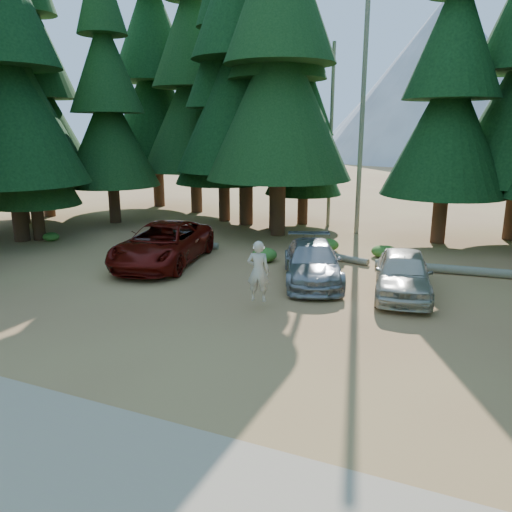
% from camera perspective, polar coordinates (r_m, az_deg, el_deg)
% --- Properties ---
extents(ground, '(160.00, 160.00, 0.00)m').
position_cam_1_polar(ground, '(14.55, -4.29, -7.82)').
color(ground, '#986240').
rests_on(ground, ground).
extents(gravel_strip, '(26.00, 3.50, 0.01)m').
position_cam_1_polar(gravel_strip, '(9.96, -23.09, -20.30)').
color(gravel_strip, tan).
rests_on(gravel_strip, ground).
extents(forest_belt_north, '(36.00, 7.00, 22.00)m').
position_cam_1_polar(forest_belt_north, '(28.17, 10.01, 2.93)').
color(forest_belt_north, black).
rests_on(forest_belt_north, ground).
extents(snag_front, '(0.24, 0.24, 12.00)m').
position_cam_1_polar(snag_front, '(26.97, 12.03, 15.17)').
color(snag_front, '#6F6959').
rests_on(snag_front, ground).
extents(snag_back, '(0.20, 0.20, 10.00)m').
position_cam_1_polar(snag_back, '(28.89, 8.56, 13.26)').
color(snag_back, '#6F6959').
rests_on(snag_back, ground).
extents(mountain_peak, '(48.00, 50.00, 28.00)m').
position_cam_1_polar(mountain_peak, '(100.78, 19.25, 17.73)').
color(mountain_peak, gray).
rests_on(mountain_peak, ground).
extents(red_pickup, '(3.93, 6.51, 1.69)m').
position_cam_1_polar(red_pickup, '(21.00, -10.58, 1.37)').
color(red_pickup, '#5D0C07').
rests_on(red_pickup, ground).
extents(silver_minivan_center, '(3.65, 5.33, 1.43)m').
position_cam_1_polar(silver_minivan_center, '(18.44, 6.46, -0.70)').
color(silver_minivan_center, '#919498').
rests_on(silver_minivan_center, ground).
extents(silver_minivan_right, '(2.48, 4.71, 1.53)m').
position_cam_1_polar(silver_minivan_right, '(17.49, 16.47, -1.89)').
color(silver_minivan_right, beige).
rests_on(silver_minivan_right, ground).
extents(frisbee_player, '(0.79, 0.61, 1.93)m').
position_cam_1_polar(frisbee_player, '(15.37, 0.26, -1.72)').
color(frisbee_player, beige).
rests_on(frisbee_player, ground).
extents(log_left, '(4.39, 0.94, 0.31)m').
position_cam_1_polar(log_left, '(24.13, -9.30, 1.43)').
color(log_left, '#6F6959').
rests_on(log_left, ground).
extents(log_mid, '(3.48, 1.24, 0.29)m').
position_cam_1_polar(log_mid, '(21.77, 8.54, 0.02)').
color(log_mid, '#6F6959').
rests_on(log_mid, ground).
extents(log_right, '(5.42, 0.86, 0.35)m').
position_cam_1_polar(log_right, '(20.77, 20.90, -1.41)').
color(log_right, '#6F6959').
rests_on(log_right, ground).
extents(shrub_far_left, '(0.96, 0.96, 0.53)m').
position_cam_1_polar(shrub_far_left, '(23.03, -10.40, 1.03)').
color(shrub_far_left, '#2C6B20').
rests_on(shrub_far_left, ground).
extents(shrub_left, '(0.92, 0.92, 0.51)m').
position_cam_1_polar(shrub_left, '(23.27, -6.83, 1.28)').
color(shrub_left, '#2C6B20').
rests_on(shrub_left, ground).
extents(shrub_center_left, '(1.07, 1.07, 0.59)m').
position_cam_1_polar(shrub_center_left, '(21.11, 0.96, 0.14)').
color(shrub_center_left, '#2C6B20').
rests_on(shrub_center_left, ground).
extents(shrub_center_right, '(1.00, 1.00, 0.55)m').
position_cam_1_polar(shrub_center_right, '(23.26, 8.22, 1.28)').
color(shrub_center_right, '#2C6B20').
rests_on(shrub_center_right, ground).
extents(shrub_right, '(0.91, 0.91, 0.50)m').
position_cam_1_polar(shrub_right, '(22.57, 14.18, 0.52)').
color(shrub_right, '#2C6B20').
rests_on(shrub_right, ground).
extents(shrub_far_right, '(0.91, 0.91, 0.50)m').
position_cam_1_polar(shrub_far_right, '(22.59, 14.70, 0.51)').
color(shrub_far_right, '#2C6B20').
rests_on(shrub_far_right, ground).
extents(shrub_edge_west, '(0.79, 0.79, 0.44)m').
position_cam_1_polar(shrub_edge_west, '(27.03, -22.38, 2.05)').
color(shrub_edge_west, '#2C6B20').
rests_on(shrub_edge_west, ground).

